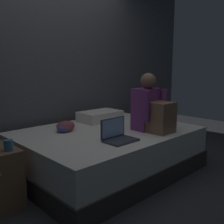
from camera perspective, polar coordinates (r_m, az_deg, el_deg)
ground_plane at (r=2.85m, az=0.14°, el=-15.46°), size 8.00×8.00×0.00m
wall_back at (r=3.54m, az=-13.80°, el=11.76°), size 5.60×0.10×2.70m
bed at (r=3.08m, az=-1.08°, el=-8.49°), size 2.00×1.50×0.50m
person_sitting at (r=2.97m, az=8.77°, el=0.66°), size 0.39×0.44×0.66m
laptop at (r=2.57m, az=1.24°, el=-5.13°), size 0.32×0.23×0.22m
pillow at (r=3.51m, az=-2.64°, el=-0.87°), size 0.56×0.36×0.13m
mug at (r=2.34m, az=-21.86°, el=-6.79°), size 0.08×0.08×0.09m
clothes_pile at (r=2.97m, az=-10.28°, el=-3.27°), size 0.23×0.19×0.12m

